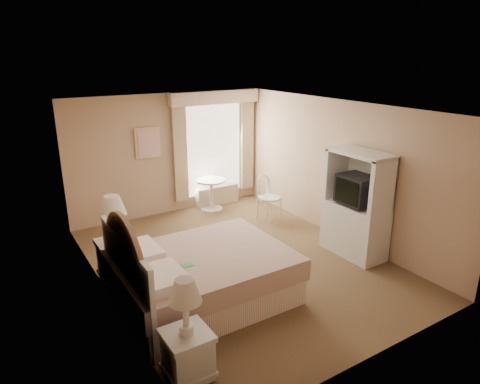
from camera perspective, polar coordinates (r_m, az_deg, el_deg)
room at (r=6.63m, az=-0.13°, el=0.38°), size 4.21×5.51×2.51m
window at (r=9.34m, az=-3.31°, el=6.23°), size 2.05×0.22×2.51m
framed_art at (r=8.75m, az=-12.21°, el=6.41°), size 0.52×0.04×0.62m
bed at (r=5.94m, az=-5.85°, el=-11.15°), size 2.29×1.80×1.60m
nightstand_near at (r=4.70m, az=-7.07°, el=-19.29°), size 0.48×0.48×1.15m
nightstand_far at (r=6.65m, az=-16.13°, el=-7.36°), size 0.54×0.54×1.31m
round_table at (r=9.23m, az=-3.89°, el=0.34°), size 0.64×0.64×0.67m
cafe_chair at (r=8.68m, az=3.61°, el=-0.27°), size 0.57×0.57×0.92m
armoire at (r=7.36m, az=15.20°, el=-2.67°), size 0.54×1.07×1.78m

